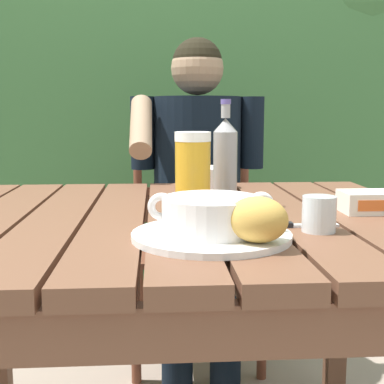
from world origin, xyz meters
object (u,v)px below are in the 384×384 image
at_px(bread_roll, 258,220).
at_px(table_knife, 291,225).
at_px(chair_near_diner, 194,235).
at_px(beer_glass, 193,172).
at_px(serving_plate, 211,235).
at_px(person_eating, 197,182).
at_px(soup_bowl, 211,214).
at_px(beer_bottle, 225,161).
at_px(water_glass_small, 319,214).
at_px(butter_tub, 369,202).
at_px(diner_bowl, 207,177).

height_order(bread_roll, table_knife, bread_roll).
relative_size(chair_near_diner, table_knife, 6.48).
height_order(chair_near_diner, beer_glass, chair_near_diner).
bearing_deg(chair_near_diner, serving_plate, -92.61).
height_order(person_eating, table_knife, person_eating).
xyz_separation_m(serving_plate, soup_bowl, (0.00, -0.00, 0.04)).
relative_size(person_eating, table_knife, 7.92).
xyz_separation_m(serving_plate, beer_bottle, (0.07, 0.32, 0.10)).
bearing_deg(water_glass_small, butter_tub, 46.36).
bearing_deg(table_knife, diner_bowl, 101.70).
bearing_deg(soup_bowl, water_glass_small, 11.25).
bearing_deg(person_eating, butter_tub, -66.14).
distance_m(soup_bowl, water_glass_small, 0.21).
bearing_deg(table_knife, butter_tub, 32.98).
xyz_separation_m(beer_bottle, diner_bowl, (-0.01, 0.31, -0.08)).
bearing_deg(chair_near_diner, beer_bottle, -89.11).
distance_m(beer_glass, water_glass_small, 0.31).
bearing_deg(water_glass_small, person_eating, 99.73).
xyz_separation_m(chair_near_diner, soup_bowl, (-0.05, -1.18, 0.32)).
xyz_separation_m(soup_bowl, diner_bowl, (0.05, 0.63, -0.01)).
xyz_separation_m(person_eating, beer_glass, (-0.07, -0.73, 0.12)).
distance_m(chair_near_diner, bread_roll, 1.30).
bearing_deg(person_eating, table_knife, -82.54).
relative_size(butter_tub, diner_bowl, 0.88).
height_order(person_eating, diner_bowl, person_eating).
distance_m(water_glass_small, diner_bowl, 0.61).
bearing_deg(beer_glass, soup_bowl, -86.22).
distance_m(chair_near_diner, table_knife, 1.13).
height_order(bread_roll, butter_tub, bread_roll).
distance_m(serving_plate, butter_tub, 0.44).
distance_m(beer_bottle, table_knife, 0.28).
relative_size(beer_glass, water_glass_small, 2.66).
bearing_deg(diner_bowl, butter_tub, -51.22).
bearing_deg(bread_roll, serving_plate, 130.60).
height_order(chair_near_diner, diner_bowl, chair_near_diner).
bearing_deg(table_knife, soup_bowl, -153.68).
relative_size(table_knife, diner_bowl, 1.11).
bearing_deg(bread_roll, chair_near_diner, 90.68).
height_order(person_eating, serving_plate, person_eating).
bearing_deg(beer_bottle, beer_glass, -137.36).
distance_m(serving_plate, bread_roll, 0.11).
bearing_deg(chair_near_diner, diner_bowl, -90.00).
distance_m(water_glass_small, butter_tub, 0.25).
bearing_deg(soup_bowl, bread_roll, -49.40).
bearing_deg(chair_near_diner, person_eating, -90.79).
bearing_deg(bread_roll, soup_bowl, 130.60).
relative_size(chair_near_diner, butter_tub, 8.18).
relative_size(soup_bowl, beer_glass, 1.26).
relative_size(beer_bottle, diner_bowl, 1.80).
distance_m(person_eating, butter_tub, 0.82).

